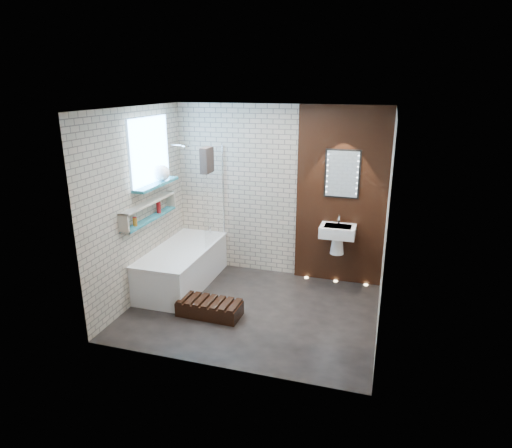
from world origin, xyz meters
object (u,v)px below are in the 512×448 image
(bathtub, at_px, (183,266))
(bath_screen, at_px, (214,196))
(led_mirror, at_px, (342,174))
(walnut_step, at_px, (210,309))
(washbasin, at_px, (338,235))

(bathtub, height_order, bath_screen, bath_screen)
(bathtub, relative_size, led_mirror, 2.49)
(walnut_step, bearing_deg, washbasin, 43.62)
(washbasin, relative_size, walnut_step, 0.71)
(washbasin, bearing_deg, walnut_step, -136.38)
(bath_screen, bearing_deg, bathtub, -128.90)
(led_mirror, xyz_separation_m, walnut_step, (-1.44, -1.53, -1.56))
(washbasin, bearing_deg, bath_screen, -174.22)
(bath_screen, distance_m, washbasin, 1.89)
(bath_screen, xyz_separation_m, walnut_step, (0.38, -1.19, -1.19))
(washbasin, distance_m, walnut_step, 2.11)
(bathtub, relative_size, washbasin, 3.00)
(bath_screen, relative_size, walnut_step, 1.71)
(led_mirror, bearing_deg, walnut_step, -133.26)
(bath_screen, relative_size, washbasin, 2.41)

